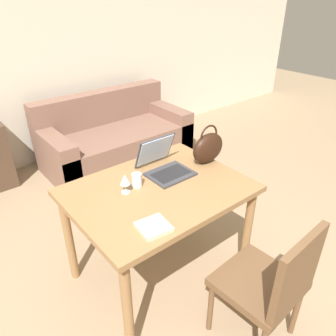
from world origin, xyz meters
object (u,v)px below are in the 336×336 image
object	(u,v)px
chair	(271,283)
laptop	(163,163)
couch	(115,139)
drinking_glass	(137,180)
handbag	(208,148)
wine_glass	(125,180)

from	to	relation	value
chair	laptop	bearing A→B (deg)	86.20
couch	drinking_glass	xyz separation A→B (m)	(-0.84, -1.74, 0.54)
couch	handbag	world-z (taller)	handbag
handbag	laptop	bearing A→B (deg)	162.94
chair	couch	xyz separation A→B (m)	(0.58, 2.67, -0.21)
handbag	wine_glass	bearing A→B (deg)	177.12
laptop	wine_glass	xyz separation A→B (m)	(-0.36, -0.07, 0.03)
handbag	couch	bearing A→B (deg)	82.73
couch	handbag	size ratio (longest dim) A/B	5.89
chair	handbag	xyz separation A→B (m)	(0.35, 0.88, 0.40)
couch	laptop	size ratio (longest dim) A/B	5.07
drinking_glass	wine_glass	xyz separation A→B (m)	(-0.10, -0.01, 0.04)
laptop	drinking_glass	bearing A→B (deg)	-168.10
chair	couch	size ratio (longest dim) A/B	0.51
laptop	handbag	distance (m)	0.36
laptop	chair	bearing A→B (deg)	-90.66
chair	laptop	world-z (taller)	laptop
chair	wine_glass	bearing A→B (deg)	107.93
chair	couch	world-z (taller)	chair
couch	wine_glass	xyz separation A→B (m)	(-0.93, -1.76, 0.59)
laptop	drinking_glass	world-z (taller)	laptop
couch	wine_glass	size ratio (longest dim) A/B	13.21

